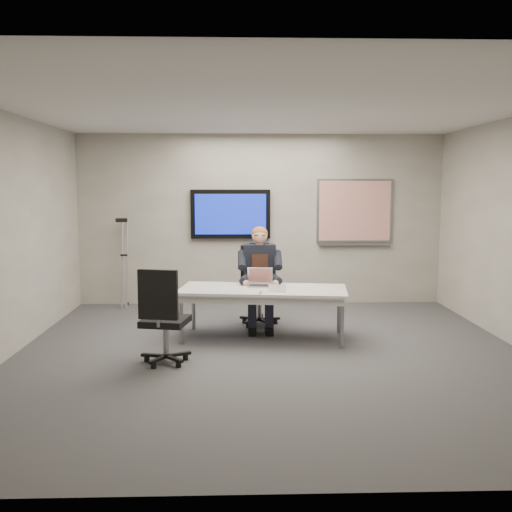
{
  "coord_description": "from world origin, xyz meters",
  "views": [
    {
      "loc": [
        -0.38,
        -6.41,
        1.95
      ],
      "look_at": [
        -0.15,
        0.93,
        1.05
      ],
      "focal_mm": 40.0,
      "sensor_mm": 36.0,
      "label": 1
    }
  ],
  "objects_px": {
    "office_chair_far": "(259,300)",
    "laptop": "(260,281)",
    "office_chair_near": "(164,334)",
    "seated_person": "(260,288)",
    "conference_table": "(263,294)"
  },
  "relations": [
    {
      "from": "laptop",
      "to": "seated_person",
      "type": "bearing_deg",
      "value": 94.87
    },
    {
      "from": "office_chair_far",
      "to": "laptop",
      "type": "distance_m",
      "value": 0.69
    },
    {
      "from": "conference_table",
      "to": "seated_person",
      "type": "bearing_deg",
      "value": 99.66
    },
    {
      "from": "office_chair_far",
      "to": "laptop",
      "type": "relative_size",
      "value": 3.14
    },
    {
      "from": "office_chair_near",
      "to": "laptop",
      "type": "bearing_deg",
      "value": -120.44
    },
    {
      "from": "conference_table",
      "to": "laptop",
      "type": "height_order",
      "value": "laptop"
    },
    {
      "from": "office_chair_near",
      "to": "seated_person",
      "type": "xyz_separation_m",
      "value": [
        1.11,
        1.56,
        0.23
      ]
    },
    {
      "from": "conference_table",
      "to": "office_chair_far",
      "type": "relative_size",
      "value": 1.99
    },
    {
      "from": "office_chair_near",
      "to": "office_chair_far",
      "type": "bearing_deg",
      "value": -109.91
    },
    {
      "from": "seated_person",
      "to": "laptop",
      "type": "relative_size",
      "value": 3.95
    },
    {
      "from": "office_chair_near",
      "to": "laptop",
      "type": "xyz_separation_m",
      "value": [
        1.1,
        1.24,
        0.38
      ]
    },
    {
      "from": "conference_table",
      "to": "laptop",
      "type": "xyz_separation_m",
      "value": [
        -0.03,
        0.18,
        0.13
      ]
    },
    {
      "from": "office_chair_near",
      "to": "seated_person",
      "type": "bearing_deg",
      "value": -114.22
    },
    {
      "from": "office_chair_far",
      "to": "office_chair_near",
      "type": "height_order",
      "value": "office_chair_far"
    },
    {
      "from": "laptop",
      "to": "office_chair_far",
      "type": "bearing_deg",
      "value": 96.32
    }
  ]
}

